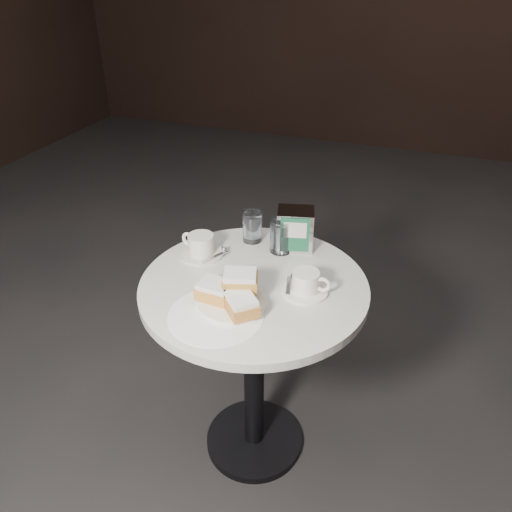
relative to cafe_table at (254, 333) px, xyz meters
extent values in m
plane|color=black|center=(0.00, 0.00, -0.55)|extent=(7.00, 7.00, 0.00)
cylinder|color=black|center=(0.00, 0.00, -0.53)|extent=(0.36, 0.36, 0.03)
cylinder|color=black|center=(0.00, 0.00, -0.18)|extent=(0.07, 0.07, 0.70)
cylinder|color=white|center=(0.00, 0.00, 0.18)|extent=(0.70, 0.70, 0.03)
cylinder|color=white|center=(-0.04, -0.18, 0.20)|extent=(0.35, 0.35, 0.00)
cylinder|color=white|center=(-0.02, -0.12, 0.21)|extent=(0.26, 0.26, 0.01)
cube|color=gold|center=(-0.07, -0.12, 0.23)|extent=(0.10, 0.08, 0.04)
cube|color=white|center=(-0.07, -0.12, 0.26)|extent=(0.10, 0.08, 0.01)
cube|color=#C6833D|center=(0.02, -0.16, 0.23)|extent=(0.12, 0.13, 0.04)
cube|color=white|center=(0.02, -0.16, 0.26)|extent=(0.11, 0.11, 0.01)
cube|color=#C38D3C|center=(-0.01, -0.10, 0.26)|extent=(0.12, 0.10, 0.04)
cube|color=white|center=(-0.01, -0.10, 0.29)|extent=(0.11, 0.09, 0.01)
cylinder|color=silver|center=(-0.22, 0.09, 0.20)|extent=(0.18, 0.18, 0.01)
cylinder|color=white|center=(-0.22, 0.09, 0.24)|extent=(0.10, 0.10, 0.07)
cylinder|color=#906E4E|center=(-0.22, 0.09, 0.27)|extent=(0.09, 0.09, 0.00)
torus|color=white|center=(-0.27, 0.10, 0.24)|extent=(0.05, 0.02, 0.05)
cube|color=silver|center=(-0.16, 0.08, 0.21)|extent=(0.06, 0.09, 0.00)
sphere|color=#B3B2B7|center=(-0.15, 0.13, 0.21)|extent=(0.02, 0.02, 0.02)
cylinder|color=white|center=(0.16, 0.01, 0.20)|extent=(0.14, 0.14, 0.01)
cylinder|color=white|center=(0.16, 0.01, 0.24)|extent=(0.08, 0.08, 0.06)
cylinder|color=#836147|center=(0.16, 0.01, 0.26)|extent=(0.07, 0.07, 0.00)
torus|color=white|center=(0.21, 0.01, 0.24)|extent=(0.05, 0.01, 0.05)
cube|color=silver|center=(0.11, 0.01, 0.21)|extent=(0.03, 0.09, 0.00)
sphere|color=#ADADB2|center=(0.11, 0.06, 0.21)|extent=(0.02, 0.02, 0.02)
cylinder|color=white|center=(-0.09, 0.24, 0.25)|extent=(0.07, 0.07, 0.11)
cylinder|color=silver|center=(-0.09, 0.24, 0.25)|extent=(0.06, 0.06, 0.09)
cylinder|color=silver|center=(0.02, 0.21, 0.26)|extent=(0.09, 0.09, 0.12)
cylinder|color=silver|center=(0.02, 0.21, 0.25)|extent=(0.08, 0.08, 0.10)
cube|color=white|center=(0.06, 0.25, 0.27)|extent=(0.14, 0.12, 0.14)
cube|color=#1B613F|center=(0.07, 0.20, 0.27)|extent=(0.09, 0.03, 0.12)
cube|color=silver|center=(0.07, 0.20, 0.29)|extent=(0.07, 0.02, 0.05)
camera|label=1|loc=(0.43, -1.17, 1.07)|focal=35.00mm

